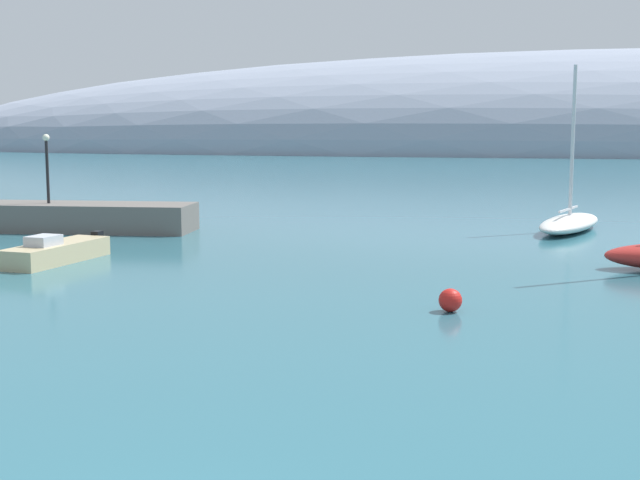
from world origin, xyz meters
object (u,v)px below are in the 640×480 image
mooring_buoy_red (450,300)px  harbor_lamp_post (47,160)px  motorboat_sand_outer (56,252)px  sailboat_white_mid_mooring (570,222)px

mooring_buoy_red → harbor_lamp_post: size_ratio=0.19×
motorboat_sand_outer → mooring_buoy_red: bearing=77.1°
harbor_lamp_post → sailboat_white_mid_mooring: bearing=11.4°
motorboat_sand_outer → mooring_buoy_red: motorboat_sand_outer is taller
mooring_buoy_red → harbor_lamp_post: bearing=144.4°
mooring_buoy_red → harbor_lamp_post: (-21.83, 15.62, 3.38)m
sailboat_white_mid_mooring → harbor_lamp_post: (-26.85, -5.41, 3.24)m
sailboat_white_mid_mooring → harbor_lamp_post: sailboat_white_mid_mooring is taller
sailboat_white_mid_mooring → motorboat_sand_outer: sailboat_white_mid_mooring is taller
sailboat_white_mid_mooring → motorboat_sand_outer: (-21.15, -14.96, -0.06)m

